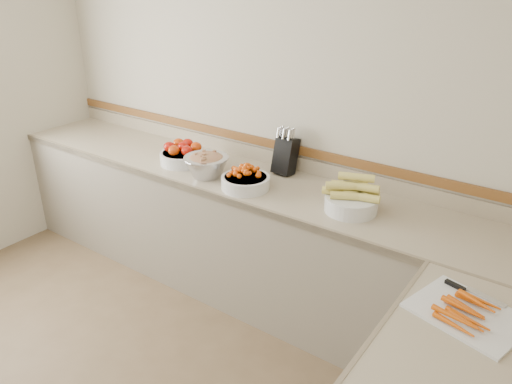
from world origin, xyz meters
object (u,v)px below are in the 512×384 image
Objects in this scene: knife_block at (285,154)px; tomato_bowl at (182,154)px; corn_bowl at (351,199)px; rhubarb_bowl at (206,164)px; cherry_tomato_bowl at (246,180)px; cutting_board at (467,312)px.

tomato_bowl is at bearing -158.73° from knife_block.
rhubarb_bowl is (-1.01, -0.09, 0.01)m from corn_bowl.
knife_block reaches higher than cherry_tomato_bowl.
cutting_board is at bearing -18.38° from cherry_tomato_bowl.
knife_block is at bearing 156.60° from corn_bowl.
rhubarb_bowl reaches higher than cherry_tomato_bowl.
corn_bowl is at bearing 5.10° from rhubarb_bowl.
tomato_bowl is 0.93× the size of corn_bowl.
cutting_board is (2.12, -0.58, -0.05)m from tomato_bowl.
knife_block is 0.38m from cherry_tomato_bowl.
tomato_bowl is at bearing 171.75° from cherry_tomato_bowl.
knife_block is at bearing 148.90° from cutting_board.
corn_bowl is at bearing 7.89° from cherry_tomato_bowl.
knife_block is 0.67× the size of cutting_board.
rhubarb_bowl is (-0.39, -0.36, -0.05)m from knife_block.
corn_bowl is at bearing 0.15° from tomato_bowl.
cherry_tomato_bowl is 0.63× the size of cutting_board.
corn_bowl is 1.02m from rhubarb_bowl.
cherry_tomato_bowl is at bearing 161.62° from cutting_board.
rhubarb_bowl is at bearing -137.76° from knife_block.
knife_block is at bearing 42.24° from rhubarb_bowl.
knife_block reaches higher than corn_bowl.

